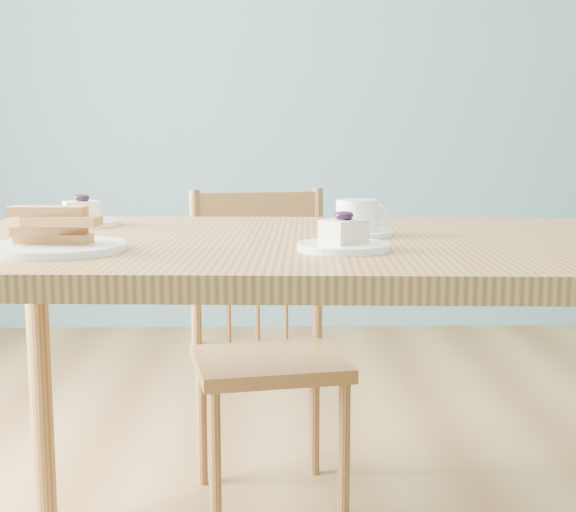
{
  "coord_description": "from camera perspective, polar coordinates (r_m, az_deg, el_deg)",
  "views": [
    {
      "loc": [
        -0.41,
        -1.79,
        1.02
      ],
      "look_at": [
        -0.37,
        -0.16,
        0.78
      ],
      "focal_mm": 50.0,
      "sensor_mm": 36.0,
      "label": 1
    }
  ],
  "objects": [
    {
      "name": "coffee_cup",
      "position": [
        1.65,
        4.95,
        2.54
      ],
      "size": [
        0.15,
        0.15,
        0.07
      ],
      "rotation": [
        0.0,
        0.0,
        -0.0
      ],
      "color": "white",
      "rests_on": "dining_table"
    },
    {
      "name": "biscotti_plate",
      "position": [
        1.47,
        -16.18,
        1.25
      ],
      "size": [
        0.25,
        0.25,
        0.08
      ],
      "rotation": [
        0.0,
        0.0,
        -0.09
      ],
      "color": "white",
      "rests_on": "dining_table"
    },
    {
      "name": "cheesecake_plate_near",
      "position": [
        1.43,
        3.97,
        1.13
      ],
      "size": [
        0.17,
        0.17,
        0.07
      ],
      "rotation": [
        0.0,
        0.0,
        0.7
      ],
      "color": "white",
      "rests_on": "dining_table"
    },
    {
      "name": "dining_table",
      "position": [
        1.61,
        2.17,
        -1.64
      ],
      "size": [
        1.58,
        0.95,
        0.82
      ],
      "rotation": [
        0.0,
        0.0,
        -0.05
      ],
      "color": "olive",
      "rests_on": "ground"
    },
    {
      "name": "cheesecake_plate_far",
      "position": [
        1.89,
        -14.45,
        2.65
      ],
      "size": [
        0.17,
        0.17,
        0.07
      ],
      "rotation": [
        0.0,
        0.0,
        0.4
      ],
      "color": "white",
      "rests_on": "dining_table"
    },
    {
      "name": "dining_chair",
      "position": [
        2.26,
        -1.58,
        -6.33
      ],
      "size": [
        0.47,
        0.45,
        0.88
      ],
      "rotation": [
        0.0,
        0.0,
        0.19
      ],
      "color": "olive",
      "rests_on": "ground"
    }
  ]
}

